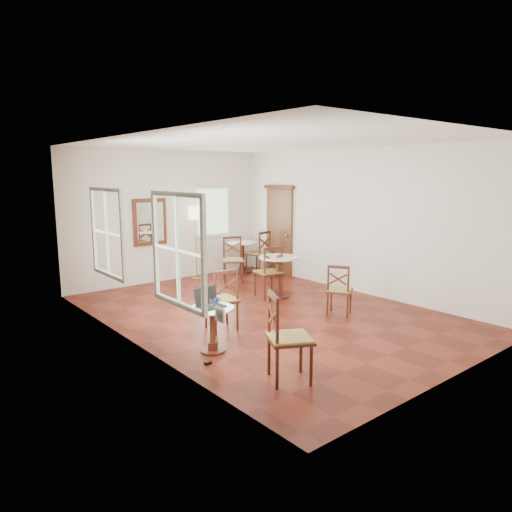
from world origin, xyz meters
The scene contains 17 objects.
ground centered at (0.00, 0.00, 0.00)m, with size 7.00×7.00×0.00m, color #5C1B0F.
room_shell centered at (-0.06, 0.27, 1.89)m, with size 5.02×7.02×3.01m.
cafe_table_near centered at (-1.80, -0.94, 0.40)m, with size 0.61×0.61×0.65m.
cafe_table_mid centered at (0.90, 0.68, 0.52)m, with size 0.79×0.79×0.84m.
cafe_table_back centered at (1.79, 3.03, 0.49)m, with size 0.74×0.74×0.78m.
chair_near_a centered at (-1.14, -0.25, 0.50)m, with size 0.53×0.53×1.00m.
chair_near_b centered at (-1.62, -2.28, 0.54)m, with size 0.68×0.68×1.09m.
chair_mid_a centered at (0.74, 0.79, 0.52)m, with size 0.56×0.56×1.05m.
chair_mid_b centered at (0.91, -0.90, 0.46)m, with size 0.58×0.58×0.92m.
chair_back_a centered at (1.99, 2.62, 0.54)m, with size 0.59×0.59×1.08m.
chair_back_b centered at (1.02, 2.39, 0.52)m, with size 0.66×0.66×1.04m.
floor_lamp centered at (0.51, 3.15, 1.46)m, with size 0.34×0.34×1.73m.
laptop centered at (-1.82, -0.88, 0.71)m, with size 0.37×0.31×0.26m.
mouse centered at (-1.72, -0.79, 0.67)m, with size 0.11×0.07×0.04m, color black.
navy_mug centered at (-1.65, -0.82, 0.70)m, with size 0.12×0.08×0.10m.
water_glass centered at (-1.80, -0.94, 0.70)m, with size 0.07×0.07×0.11m, color white.
power_adapter centered at (-2.10, -1.27, 0.02)m, with size 0.09×0.06×0.04m, color black.
Camera 1 is at (-5.28, -6.17, 2.47)m, focal length 32.89 mm.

